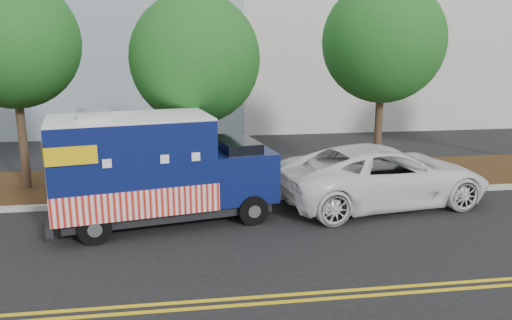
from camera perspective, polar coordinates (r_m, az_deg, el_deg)
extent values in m
plane|color=black|center=(13.87, -3.53, -6.61)|extent=(120.00, 120.00, 0.00)
cube|color=#9E9E99|center=(15.16, -3.98, -4.54)|extent=(120.00, 0.18, 0.15)
cube|color=#311D0D|center=(17.17, -4.51, -2.38)|extent=(120.00, 4.00, 0.15)
cube|color=gold|center=(9.83, -1.28, -15.49)|extent=(120.00, 0.10, 0.01)
cube|color=gold|center=(9.61, -1.09, -16.20)|extent=(120.00, 0.10, 0.01)
cylinder|color=#38281C|center=(17.33, -25.14, 2.56)|extent=(0.26, 0.26, 3.71)
sphere|color=#144916|center=(17.08, -26.11, 12.02)|extent=(4.02, 4.02, 4.02)
cylinder|color=#38281C|center=(15.98, -6.71, 2.03)|extent=(0.26, 0.26, 3.22)
sphere|color=#144916|center=(15.67, -6.97, 11.42)|extent=(4.00, 4.00, 4.00)
cylinder|color=#38281C|center=(17.67, 13.80, 3.66)|extent=(0.26, 0.26, 3.72)
sphere|color=#144916|center=(17.43, 14.34, 12.98)|extent=(4.04, 4.04, 4.04)
cube|color=#473828|center=(15.46, -14.09, -0.24)|extent=(0.06, 0.06, 2.40)
cube|color=black|center=(13.68, -10.07, -5.32)|extent=(5.57, 2.79, 0.27)
cube|color=#0A144C|center=(13.22, -13.97, -0.25)|extent=(4.34, 2.91, 2.28)
cube|color=red|center=(13.43, -13.77, -3.60)|extent=(4.39, 2.97, 0.71)
cube|color=white|center=(13.00, -14.26, 4.72)|extent=(4.34, 2.91, 0.06)
cube|color=#B7B7BA|center=(12.94, -18.07, 4.99)|extent=(0.89, 0.89, 0.21)
cube|color=#0A144C|center=(13.88, -2.05, -1.43)|extent=(2.07, 2.33, 1.33)
cube|color=black|center=(13.72, -2.26, 1.13)|extent=(1.29, 2.00, 0.62)
cube|color=black|center=(14.27, 1.33, -2.86)|extent=(0.44, 1.88, 0.29)
cube|color=black|center=(13.57, -22.32, -6.19)|extent=(0.58, 2.13, 0.27)
cube|color=#B7B7BA|center=(13.20, -22.71, -0.72)|extent=(0.36, 1.69, 1.81)
cube|color=#B7B7BA|center=(14.34, -13.29, 1.04)|extent=(1.69, 0.36, 1.05)
cube|color=yellow|center=(11.96, -20.38, 0.43)|extent=(1.12, 0.24, 0.43)
cube|color=yellow|center=(14.18, -20.28, 2.39)|extent=(1.12, 0.24, 0.43)
cylinder|color=black|center=(13.26, -0.38, -5.72)|extent=(0.84, 0.41, 0.80)
cylinder|color=black|center=(15.02, -2.77, -3.40)|extent=(0.84, 0.41, 0.80)
cylinder|color=black|center=(12.63, -17.95, -7.41)|extent=(0.84, 0.41, 0.80)
cylinder|color=black|center=(14.47, -18.18, -4.76)|extent=(0.84, 0.41, 0.80)
imported|color=white|center=(15.26, 14.29, -1.67)|extent=(6.69, 3.84, 1.76)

